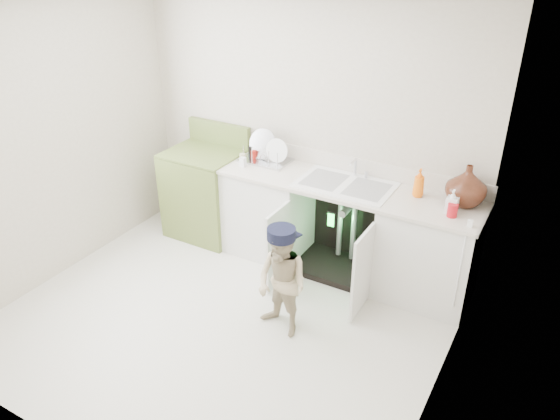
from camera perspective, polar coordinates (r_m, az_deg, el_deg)
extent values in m
plane|color=beige|center=(4.70, -6.15, -11.46)|extent=(3.50, 3.50, 0.00)
cube|color=beige|center=(5.21, 2.79, 8.62)|extent=(3.50, 2.50, 0.02)
cube|color=beige|center=(3.13, -23.53, -8.02)|extent=(3.50, 2.50, 0.02)
cube|color=beige|center=(5.20, -22.92, 6.37)|extent=(2.50, 3.00, 0.02)
cube|color=beige|center=(3.39, 17.65, -3.95)|extent=(2.50, 3.00, 0.02)
plane|color=white|center=(3.67, -8.23, 20.34)|extent=(3.50, 3.50, 0.00)
cube|color=silver|center=(5.41, -1.22, -0.09)|extent=(0.80, 0.60, 0.86)
cube|color=silver|center=(4.89, 15.15, -4.45)|extent=(0.80, 0.60, 0.86)
cube|color=black|center=(5.31, 7.72, -0.91)|extent=(0.80, 0.06, 0.86)
cube|color=black|center=(5.30, 6.31, -5.92)|extent=(0.80, 0.60, 0.06)
cylinder|color=gray|center=(5.19, 6.29, -1.32)|extent=(0.05, 0.05, 0.70)
cylinder|color=gray|center=(5.14, 7.71, -1.69)|extent=(0.05, 0.05, 0.70)
cylinder|color=gray|center=(5.04, 6.88, -0.06)|extent=(0.07, 0.18, 0.07)
cube|color=silver|center=(4.87, -0.19, -3.89)|extent=(0.03, 0.40, 0.76)
cube|color=silver|center=(4.59, 8.56, -6.45)|extent=(0.02, 0.40, 0.76)
cube|color=beige|center=(4.88, 6.82, 2.45)|extent=(2.44, 0.64, 0.03)
cube|color=beige|center=(5.09, 8.19, 4.57)|extent=(2.44, 0.02, 0.15)
cube|color=white|center=(4.88, 6.83, 2.55)|extent=(0.85, 0.55, 0.02)
cube|color=gray|center=(4.95, 4.66, 3.17)|extent=(0.34, 0.40, 0.01)
cube|color=gray|center=(4.81, 9.07, 2.13)|extent=(0.34, 0.40, 0.01)
cylinder|color=silver|center=(5.03, 7.90, 4.46)|extent=(0.03, 0.03, 0.17)
cylinder|color=silver|center=(4.95, 7.68, 5.02)|extent=(0.02, 0.14, 0.02)
cylinder|color=silver|center=(5.01, 9.02, 3.67)|extent=(0.04, 0.04, 0.06)
cylinder|color=white|center=(4.52, 18.25, -6.04)|extent=(0.01, 0.01, 0.70)
cube|color=white|center=(4.41, 19.24, -1.34)|extent=(0.04, 0.02, 0.06)
cube|color=silver|center=(5.34, -1.51, 5.23)|extent=(0.47, 0.32, 0.02)
cylinder|color=silver|center=(5.35, -1.80, 6.23)|extent=(0.30, 0.11, 0.29)
cylinder|color=white|center=(5.25, -0.33, 5.72)|extent=(0.23, 0.06, 0.23)
cylinder|color=silver|center=(5.33, -3.84, 6.05)|extent=(0.01, 0.01, 0.14)
cylinder|color=silver|center=(5.28, -2.97, 5.86)|extent=(0.01, 0.01, 0.14)
cylinder|color=silver|center=(5.23, -2.09, 5.67)|extent=(0.01, 0.01, 0.14)
cylinder|color=silver|center=(5.19, -1.19, 5.48)|extent=(0.01, 0.01, 0.14)
cylinder|color=silver|center=(5.14, -0.27, 5.28)|extent=(0.01, 0.01, 0.14)
imported|color=#442C13|center=(4.68, 18.93, 2.45)|extent=(0.33, 0.33, 0.35)
imported|color=orange|center=(4.73, 14.33, 2.77)|extent=(0.10, 0.10, 0.25)
imported|color=white|center=(4.54, 17.56, 0.85)|extent=(0.09, 0.09, 0.20)
cylinder|color=red|center=(4.50, 17.58, -0.03)|extent=(0.08, 0.08, 0.11)
cylinder|color=#B0180F|center=(5.35, -2.80, 5.72)|extent=(0.05, 0.05, 0.10)
cylinder|color=#B9B288|center=(5.33, -3.92, 5.48)|extent=(0.06, 0.06, 0.08)
cylinder|color=black|center=(5.41, -3.09, 6.06)|extent=(0.04, 0.04, 0.12)
cube|color=silver|center=(5.22, -3.90, 5.02)|extent=(0.05, 0.05, 0.09)
cube|color=olive|center=(5.76, -7.71, 1.67)|extent=(0.74, 0.65, 0.89)
cube|color=olive|center=(5.57, -8.01, 5.92)|extent=(0.74, 0.65, 0.02)
cube|color=olive|center=(5.74, -6.37, 7.99)|extent=(0.74, 0.06, 0.23)
cylinder|color=black|center=(5.57, -10.51, 5.65)|extent=(0.16, 0.16, 0.02)
cylinder|color=silver|center=(5.57, -10.53, 5.76)|extent=(0.19, 0.19, 0.01)
cylinder|color=black|center=(5.80, -8.52, 6.71)|extent=(0.16, 0.16, 0.02)
cylinder|color=silver|center=(5.80, -8.52, 6.82)|extent=(0.19, 0.19, 0.01)
cylinder|color=black|center=(5.35, -7.45, 4.96)|extent=(0.16, 0.16, 0.02)
cylinder|color=silver|center=(5.35, -7.46, 5.08)|extent=(0.19, 0.19, 0.01)
cylinder|color=black|center=(5.59, -5.50, 6.08)|extent=(0.16, 0.16, 0.02)
cylinder|color=silver|center=(5.59, -5.51, 6.20)|extent=(0.19, 0.19, 0.01)
imported|color=#C6B28E|center=(4.30, 0.21, -7.67)|extent=(0.52, 0.45, 0.93)
cylinder|color=black|center=(4.07, 0.22, -2.70)|extent=(0.27, 0.27, 0.09)
cube|color=black|center=(4.15, 1.19, -2.62)|extent=(0.19, 0.13, 0.01)
cube|color=black|center=(4.67, 5.37, -1.01)|extent=(0.07, 0.01, 0.14)
cube|color=#26F23F|center=(4.66, 5.33, -1.05)|extent=(0.06, 0.00, 0.12)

